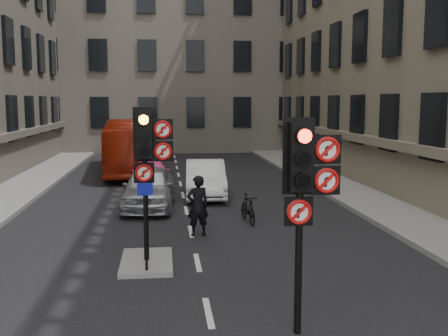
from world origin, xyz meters
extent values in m
cube|color=gray|center=(7.20, 12.00, 0.08)|extent=(3.00, 50.00, 0.16)
cube|color=gray|center=(-1.20, 5.00, 0.06)|extent=(1.20, 2.00, 0.12)
cube|color=slate|center=(0.00, 38.00, 10.00)|extent=(30.00, 14.00, 20.00)
cylinder|color=black|center=(1.40, 1.00, 1.20)|extent=(0.12, 0.12, 2.40)
cube|color=black|center=(1.40, 1.00, 2.95)|extent=(0.36, 0.28, 1.10)
cube|color=black|center=(1.40, 1.13, 2.95)|extent=(0.52, 0.03, 1.25)
cylinder|color=#FF1407|center=(1.40, 0.76, 3.30)|extent=(0.22, 0.01, 0.22)
cylinder|color=black|center=(1.40, 0.76, 2.95)|extent=(0.22, 0.01, 0.22)
cylinder|color=black|center=(1.40, 0.76, 2.60)|extent=(0.22, 0.01, 0.22)
cube|color=black|center=(1.82, 0.98, 3.07)|extent=(0.47, 0.05, 0.47)
cylinder|color=white|center=(1.82, 0.94, 3.07)|extent=(0.41, 0.02, 0.41)
torus|color=#BF0C0A|center=(1.82, 0.93, 3.07)|extent=(0.41, 0.06, 0.41)
cube|color=#BF0C0A|center=(1.82, 0.92, 3.07)|extent=(0.25, 0.01, 0.25)
cube|color=black|center=(1.82, 0.98, 2.57)|extent=(0.47, 0.05, 0.47)
cylinder|color=white|center=(1.82, 0.94, 2.57)|extent=(0.41, 0.02, 0.41)
torus|color=#BF0C0A|center=(1.82, 0.93, 2.57)|extent=(0.41, 0.06, 0.41)
cube|color=#BF0C0A|center=(1.82, 0.92, 2.57)|extent=(0.25, 0.01, 0.25)
cube|color=black|center=(1.38, 0.98, 2.07)|extent=(0.47, 0.05, 0.47)
cylinder|color=white|center=(1.38, 0.94, 2.07)|extent=(0.41, 0.02, 0.41)
torus|color=#BF0C0A|center=(1.38, 0.93, 2.07)|extent=(0.41, 0.06, 0.41)
cube|color=#BF0C0A|center=(1.38, 0.92, 2.07)|extent=(0.25, 0.01, 0.25)
cylinder|color=black|center=(-1.20, 5.00, 1.32)|extent=(0.12, 0.12, 2.40)
cube|color=black|center=(-1.20, 5.00, 3.07)|extent=(0.36, 0.28, 1.10)
cube|color=black|center=(-1.20, 5.13, 3.07)|extent=(0.52, 0.03, 1.25)
cylinder|color=orange|center=(-1.20, 4.75, 3.42)|extent=(0.22, 0.02, 0.22)
cylinder|color=black|center=(-1.20, 4.75, 3.07)|extent=(0.22, 0.02, 0.22)
cylinder|color=black|center=(-1.20, 4.75, 2.72)|extent=(0.22, 0.02, 0.22)
cube|color=black|center=(-0.78, 4.98, 3.19)|extent=(0.47, 0.05, 0.47)
cylinder|color=white|center=(-0.78, 4.94, 3.19)|extent=(0.41, 0.02, 0.41)
torus|color=#BF0C0A|center=(-0.78, 4.92, 3.19)|extent=(0.41, 0.06, 0.41)
cube|color=#BF0C0A|center=(-0.78, 4.92, 3.19)|extent=(0.25, 0.02, 0.25)
cube|color=black|center=(-0.78, 4.98, 2.69)|extent=(0.47, 0.05, 0.47)
cylinder|color=white|center=(-0.78, 4.94, 2.69)|extent=(0.41, 0.02, 0.41)
torus|color=#BF0C0A|center=(-0.78, 4.92, 2.69)|extent=(0.41, 0.06, 0.41)
cube|color=#BF0C0A|center=(-0.78, 4.92, 2.69)|extent=(0.25, 0.02, 0.25)
cube|color=black|center=(-1.22, 4.98, 2.19)|extent=(0.47, 0.05, 0.47)
cylinder|color=white|center=(-1.22, 4.94, 2.19)|extent=(0.41, 0.02, 0.41)
torus|color=#BF0C0A|center=(-1.22, 4.92, 2.19)|extent=(0.41, 0.06, 0.41)
cube|color=#BF0C0A|center=(-1.22, 4.92, 2.19)|extent=(0.25, 0.02, 0.25)
imported|color=#B2B5BA|center=(-1.30, 11.62, 0.74)|extent=(2.02, 4.46, 1.49)
imported|color=white|center=(0.90, 13.69, 0.72)|extent=(1.75, 4.46, 1.45)
imported|color=#F1479F|center=(-1.36, 16.19, 0.59)|extent=(1.92, 4.19, 1.19)
imported|color=maroon|center=(-2.72, 21.45, 1.40)|extent=(3.16, 10.22, 2.80)
imported|color=black|center=(1.86, 8.95, 0.45)|extent=(0.60, 1.55, 0.91)
imported|color=black|center=(0.18, 7.49, 0.88)|extent=(0.71, 0.54, 1.75)
cylinder|color=black|center=(-1.18, 4.20, 1.08)|extent=(0.06, 0.06, 1.92)
cube|color=#0D1698|center=(-1.18, 4.15, 1.95)|extent=(0.34, 0.07, 0.27)
camera|label=1|loc=(-0.78, -7.10, 3.85)|focal=42.00mm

